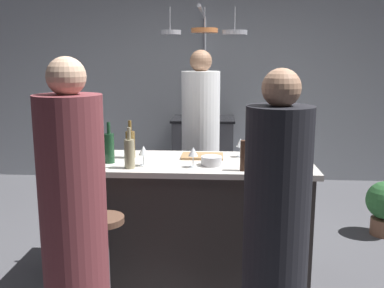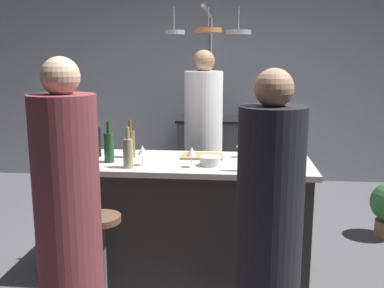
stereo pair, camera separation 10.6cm
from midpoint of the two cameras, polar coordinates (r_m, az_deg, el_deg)
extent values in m
plane|color=#4C4C51|center=(3.62, 0.64, -16.19)|extent=(9.00, 9.00, 0.00)
cube|color=#B2B7BC|center=(6.07, 2.95, 7.72)|extent=(6.40, 0.16, 2.60)
cube|color=#332D2B|center=(3.45, 0.66, -9.83)|extent=(1.72, 0.66, 0.86)
cube|color=beige|center=(3.31, 0.67, -2.54)|extent=(1.80, 0.72, 0.04)
cube|color=#47474C|center=(5.80, 2.69, -1.14)|extent=(0.76, 0.60, 0.86)
cube|color=black|center=(5.72, 2.73, 3.22)|extent=(0.80, 0.64, 0.03)
cylinder|color=white|center=(4.31, 2.17, -0.90)|extent=(0.37, 0.37, 1.53)
sphere|color=#8C664C|center=(4.21, 2.25, 10.61)|extent=(0.21, 0.21, 0.21)
cylinder|color=#4C4C51|center=(3.01, -10.42, -15.30)|extent=(0.06, 0.06, 0.62)
cylinder|color=brown|center=(2.88, -10.65, -9.45)|extent=(0.26, 0.26, 0.04)
cylinder|color=brown|center=(2.52, -14.35, -10.75)|extent=(0.35, 0.35, 1.48)
sphere|color=#D8AD8C|center=(2.35, -15.33, 8.39)|extent=(0.20, 0.20, 0.20)
cylinder|color=#4C4C51|center=(2.93, 11.58, -16.16)|extent=(0.06, 0.06, 0.62)
cylinder|color=brown|center=(2.79, 11.84, -10.17)|extent=(0.26, 0.26, 0.04)
cylinder|color=black|center=(2.40, 11.10, -12.42)|extent=(0.34, 0.34, 1.43)
sphere|color=tan|center=(2.21, 11.88, 7.04)|extent=(0.19, 0.19, 0.19)
cylinder|color=gray|center=(5.94, 2.86, 5.46)|extent=(0.04, 0.04, 2.15)
cylinder|color=gray|center=(5.20, 2.59, 16.52)|extent=(0.04, 1.47, 0.04)
cylinder|color=gray|center=(4.66, -1.60, 14.15)|extent=(0.22, 0.22, 0.04)
cylinder|color=gray|center=(4.63, -1.65, 15.67)|extent=(0.01, 0.01, 0.24)
cylinder|color=#B26638|center=(4.55, 2.80, 14.39)|extent=(0.27, 0.27, 0.04)
cylinder|color=gray|center=(4.60, 2.84, 15.78)|extent=(0.01, 0.01, 0.23)
cylinder|color=gray|center=(4.56, 6.69, 14.06)|extent=(0.25, 0.25, 0.04)
cylinder|color=gray|center=(4.60, 6.72, 15.59)|extent=(0.01, 0.01, 0.25)
cube|color=#997047|center=(3.43, 2.22, -1.58)|extent=(0.32, 0.22, 0.02)
cylinder|color=#382319|center=(3.02, 7.42, -1.54)|extent=(0.05, 0.05, 0.21)
cylinder|color=#193D23|center=(3.30, -9.72, -0.48)|extent=(0.07, 0.07, 0.22)
cylinder|color=#193D23|center=(3.27, -9.81, 2.10)|extent=(0.03, 0.03, 0.08)
cylinder|color=black|center=(3.50, -11.36, 0.20)|extent=(0.07, 0.07, 0.22)
cylinder|color=black|center=(3.48, -11.46, 2.70)|extent=(0.03, 0.03, 0.08)
cylinder|color=brown|center=(3.43, -7.04, -0.05)|extent=(0.07, 0.07, 0.21)
cylinder|color=brown|center=(3.41, -7.10, 2.35)|extent=(0.03, 0.03, 0.08)
cylinder|color=gray|center=(3.11, -7.24, -1.22)|extent=(0.07, 0.07, 0.20)
cylinder|color=gray|center=(3.09, -7.31, 1.39)|extent=(0.03, 0.03, 0.08)
cylinder|color=silver|center=(3.19, -5.41, -2.71)|extent=(0.06, 0.06, 0.01)
cylinder|color=silver|center=(3.18, -5.42, -2.00)|extent=(0.01, 0.01, 0.07)
cone|color=silver|center=(3.16, -5.45, -0.77)|extent=(0.07, 0.07, 0.06)
cylinder|color=silver|center=(3.12, 0.93, -2.95)|extent=(0.06, 0.06, 0.01)
cylinder|color=silver|center=(3.11, 0.93, -2.23)|extent=(0.01, 0.01, 0.07)
cone|color=silver|center=(3.10, 0.94, -0.97)|extent=(0.07, 0.07, 0.06)
cylinder|color=silver|center=(3.45, 7.11, -1.66)|extent=(0.06, 0.06, 0.01)
cylinder|color=silver|center=(3.45, 7.12, -1.00)|extent=(0.01, 0.01, 0.07)
cone|color=silver|center=(3.43, 7.15, 0.14)|extent=(0.07, 0.07, 0.06)
cylinder|color=#334C6B|center=(3.23, 10.89, -2.04)|extent=(0.18, 0.18, 0.08)
cylinder|color=#B7B7BC|center=(3.17, 3.33, -2.20)|extent=(0.15, 0.15, 0.07)
cylinder|color=silver|center=(3.42, 12.91, -1.40)|extent=(0.17, 0.17, 0.07)
camera|label=1|loc=(0.05, -89.11, 0.18)|focal=41.48mm
camera|label=2|loc=(0.05, 90.89, -0.18)|focal=41.48mm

